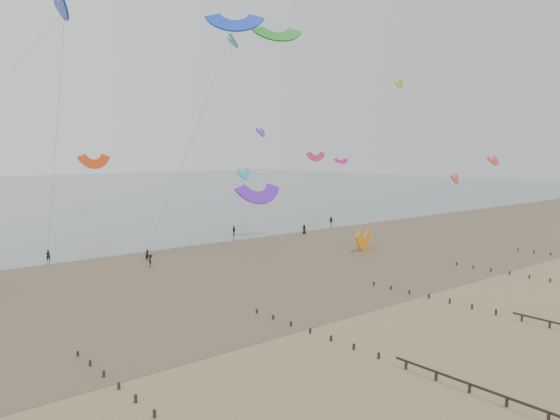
% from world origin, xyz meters
% --- Properties ---
extents(ground, '(500.00, 500.00, 0.00)m').
position_xyz_m(ground, '(0.00, 0.00, 0.00)').
color(ground, brown).
rests_on(ground, ground).
extents(sea_and_shore, '(500.00, 665.00, 0.03)m').
position_xyz_m(sea_and_shore, '(-4.08, 34.40, 0.01)').
color(sea_and_shore, '#475654').
rests_on(sea_and_shore, ground).
extents(kitesurfer_lead, '(0.71, 0.52, 1.79)m').
position_xyz_m(kitesurfer_lead, '(-21.96, 52.29, 0.90)').
color(kitesurfer_lead, black).
rests_on(kitesurfer_lead, ground).
extents(kitesurfers, '(87.80, 17.52, 1.85)m').
position_xyz_m(kitesurfers, '(8.38, 48.19, 0.87)').
color(kitesurfers, black).
rests_on(kitesurfers, ground).
extents(grounded_kite, '(8.03, 7.28, 3.60)m').
position_xyz_m(grounded_kite, '(21.69, 29.04, 0.00)').
color(grounded_kite, orange).
rests_on(grounded_kite, ground).
extents(kites_airborne, '(241.98, 112.73, 42.21)m').
position_xyz_m(kites_airborne, '(-3.27, 89.11, 21.73)').
color(kites_airborne, '#F0FD2C').
rests_on(kites_airborne, ground).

